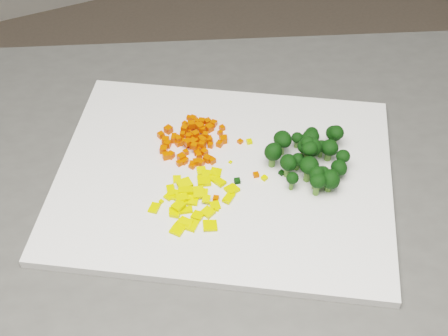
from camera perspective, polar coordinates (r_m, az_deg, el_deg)
name	(u,v)px	position (r m, az deg, el deg)	size (l,w,h in m)	color
cutting_board	(224,176)	(0.82, 0.00, -0.76)	(0.44, 0.34, 0.01)	white
carrot_pile	(194,135)	(0.85, -2.79, 3.04)	(0.10, 0.10, 0.03)	#EB3902
pepper_pile	(192,194)	(0.78, -2.91, -2.43)	(0.11, 0.11, 0.02)	yellow
broccoli_pile	(305,147)	(0.82, 7.37, 1.88)	(0.12, 0.12, 0.05)	black
carrot_cube_0	(188,143)	(0.84, -3.36, 2.31)	(0.01, 0.01, 0.01)	#EB3902
carrot_cube_1	(188,131)	(0.87, -3.35, 3.44)	(0.01, 0.01, 0.01)	#EB3902
carrot_cube_2	(189,142)	(0.84, -3.18, 2.42)	(0.01, 0.01, 0.01)	#EB3902
carrot_cube_3	(200,127)	(0.86, -2.22, 3.78)	(0.01, 0.01, 0.01)	#EB3902
carrot_cube_4	(211,145)	(0.85, -1.24, 2.09)	(0.01, 0.01, 0.01)	#EB3902
carrot_cube_5	(188,131)	(0.87, -3.31, 3.39)	(0.01, 0.01, 0.01)	#EB3902
carrot_cube_6	(202,121)	(0.88, -2.06, 4.28)	(0.01, 0.01, 0.01)	#EB3902
carrot_cube_7	(192,146)	(0.85, -2.99, 2.01)	(0.01, 0.01, 0.01)	#EB3902
carrot_cube_8	(164,150)	(0.85, -5.54, 1.69)	(0.01, 0.01, 0.01)	#EB3902
carrot_cube_9	(161,135)	(0.87, -5.79, 3.01)	(0.01, 0.01, 0.01)	#EB3902
carrot_cube_10	(189,118)	(0.89, -3.23, 4.62)	(0.01, 0.01, 0.01)	#EB3902
carrot_cube_11	(222,128)	(0.87, -0.17, 3.68)	(0.01, 0.01, 0.01)	#EB3902
carrot_cube_12	(214,123)	(0.88, -0.95, 4.10)	(0.01, 0.01, 0.01)	#EB3902
carrot_cube_13	(209,140)	(0.86, -1.39, 2.59)	(0.01, 0.01, 0.01)	#EB3902
carrot_cube_14	(201,163)	(0.83, -2.14, 0.48)	(0.01, 0.01, 0.01)	#EB3902
carrot_cube_15	(208,122)	(0.88, -1.50, 4.25)	(0.01, 0.01, 0.01)	#EB3902
carrot_cube_16	(201,138)	(0.85, -2.11, 2.74)	(0.01, 0.01, 0.01)	#EB3902
carrot_cube_17	(186,152)	(0.84, -3.52, 1.44)	(0.01, 0.01, 0.01)	#EB3902
carrot_cube_18	(166,140)	(0.86, -5.37, 2.53)	(0.01, 0.01, 0.01)	#EB3902
carrot_cube_19	(199,155)	(0.84, -2.33, 1.16)	(0.01, 0.01, 0.01)	#EB3902
carrot_cube_20	(225,138)	(0.86, 0.07, 2.80)	(0.01, 0.01, 0.01)	#EB3902
carrot_cube_21	(194,146)	(0.84, -2.74, 2.02)	(0.01, 0.01, 0.01)	#EB3902
carrot_cube_22	(193,142)	(0.84, -2.85, 2.36)	(0.01, 0.01, 0.01)	#EB3902
carrot_cube_23	(203,145)	(0.85, -1.92, 2.11)	(0.01, 0.01, 0.01)	#EB3902
carrot_cube_24	(199,123)	(0.88, -2.30, 4.17)	(0.01, 0.01, 0.01)	#EB3902
carrot_cube_25	(193,143)	(0.85, -2.85, 2.26)	(0.01, 0.01, 0.01)	#EB3902
carrot_cube_26	(197,152)	(0.84, -2.52, 1.49)	(0.01, 0.01, 0.01)	#EB3902
carrot_cube_27	(180,141)	(0.86, -4.05, 2.52)	(0.01, 0.01, 0.01)	#EB3902
carrot_cube_28	(175,139)	(0.86, -4.51, 2.68)	(0.01, 0.01, 0.01)	#EB3902
carrot_cube_29	(207,159)	(0.83, -1.54, 0.84)	(0.01, 0.01, 0.01)	#EB3902
carrot_cube_30	(174,136)	(0.86, -4.57, 2.92)	(0.01, 0.01, 0.01)	#EB3902
carrot_cube_31	(204,152)	(0.84, -1.82, 1.46)	(0.01, 0.01, 0.01)	#EB3902
carrot_cube_32	(203,140)	(0.84, -1.94, 2.54)	(0.01, 0.01, 0.01)	#EB3902
carrot_cube_33	(193,135)	(0.86, -2.87, 3.05)	(0.01, 0.01, 0.01)	#EB3902
carrot_cube_34	(196,140)	(0.86, -2.57, 2.57)	(0.01, 0.01, 0.01)	#EB3902
carrot_cube_35	(167,144)	(0.85, -5.20, 2.20)	(0.01, 0.01, 0.01)	#EB3902
carrot_cube_36	(220,133)	(0.87, -0.36, 3.23)	(0.01, 0.01, 0.01)	#EB3902
carrot_cube_37	(179,143)	(0.85, -4.10, 2.34)	(0.01, 0.01, 0.01)	#EB3902
carrot_cube_38	(185,160)	(0.83, -3.58, 0.69)	(0.01, 0.01, 0.01)	#EB3902
carrot_cube_39	(191,125)	(0.87, -3.00, 3.99)	(0.01, 0.01, 0.01)	#EB3902
carrot_cube_40	(190,127)	(0.88, -3.12, 3.75)	(0.01, 0.01, 0.01)	#EB3902
carrot_cube_41	(178,143)	(0.85, -4.20, 2.27)	(0.01, 0.01, 0.01)	#EB3902
carrot_cube_42	(212,161)	(0.83, -1.09, 0.68)	(0.01, 0.01, 0.01)	#EB3902
carrot_cube_43	(209,128)	(0.87, -1.34, 3.68)	(0.01, 0.01, 0.01)	#EB3902
carrot_cube_44	(199,147)	(0.85, -2.30, 1.90)	(0.01, 0.01, 0.01)	#EB3902
carrot_cube_45	(185,142)	(0.84, -3.61, 2.43)	(0.01, 0.01, 0.01)	#EB3902
carrot_cube_46	(168,130)	(0.87, -5.11, 3.52)	(0.01, 0.01, 0.01)	#EB3902
carrot_cube_47	(188,136)	(0.86, -3.28, 2.93)	(0.01, 0.01, 0.01)	#EB3902
carrot_cube_48	(193,127)	(0.88, -2.87, 3.80)	(0.01, 0.01, 0.01)	#EB3902
carrot_cube_49	(182,158)	(0.83, -3.90, 0.96)	(0.01, 0.01, 0.01)	#EB3902
carrot_cube_50	(186,160)	(0.83, -3.51, 0.71)	(0.01, 0.01, 0.01)	#EB3902
carrot_cube_51	(201,140)	(0.86, -2.09, 2.61)	(0.01, 0.01, 0.01)	#EB3902
carrot_cube_52	(179,163)	(0.83, -4.10, 0.44)	(0.01, 0.01, 0.01)	#EB3902
carrot_cube_53	(171,155)	(0.84, -4.89, 1.18)	(0.01, 0.01, 0.01)	#EB3902
carrot_cube_54	(183,141)	(0.86, -3.81, 2.45)	(0.01, 0.01, 0.01)	#EB3902
carrot_cube_55	(206,135)	(0.85, -1.70, 3.05)	(0.01, 0.01, 0.01)	#EB3902
carrot_cube_56	(187,143)	(0.85, -3.36, 2.32)	(0.01, 0.01, 0.01)	#EB3902
carrot_cube_57	(166,156)	(0.84, -5.34, 1.10)	(0.01, 0.01, 0.01)	#EB3902
carrot_cube_58	(178,139)	(0.85, -4.19, 2.66)	(0.01, 0.01, 0.01)	#EB3902
carrot_cube_59	(196,121)	(0.89, -2.56, 4.31)	(0.01, 0.01, 0.01)	#EB3902
carrot_cube_60	(184,162)	(0.83, -3.67, 0.58)	(0.01, 0.01, 0.01)	#EB3902
carrot_cube_61	(196,134)	(0.85, -2.62, 3.09)	(0.01, 0.01, 0.01)	#EB3902
carrot_cube_62	(200,140)	(0.86, -2.24, 2.54)	(0.01, 0.01, 0.01)	#EB3902
carrot_cube_63	(203,129)	(0.87, -1.96, 3.57)	(0.01, 0.01, 0.01)	#EB3902
carrot_cube_64	(192,164)	(0.83, -2.92, 0.40)	(0.01, 0.01, 0.01)	#EB3902
carrot_cube_65	(184,129)	(0.86, -3.63, 3.62)	(0.01, 0.01, 0.01)	#EB3902
carrot_cube_66	(202,144)	(0.84, -2.03, 2.18)	(0.01, 0.01, 0.01)	#EB3902
carrot_cube_67	(193,119)	(0.89, -2.86, 4.53)	(0.01, 0.01, 0.01)	#EB3902
carrot_cube_68	(198,127)	(0.88, -2.37, 3.81)	(0.01, 0.01, 0.01)	#EB3902
carrot_cube_69	(182,134)	(0.85, -3.82, 3.10)	(0.01, 0.01, 0.01)	#EB3902
carrot_cube_70	(223,140)	(0.86, -0.08, 2.59)	(0.01, 0.01, 0.01)	#EB3902
carrot_cube_71	(185,124)	(0.88, -3.60, 4.05)	(0.01, 0.01, 0.01)	#EB3902
carrot_cube_72	(202,129)	(0.86, -2.01, 3.54)	(0.01, 0.01, 0.01)	#EB3902
carrot_cube_73	(219,144)	(0.85, -0.42, 2.21)	(0.01, 0.01, 0.01)	#EB3902
carrot_cube_74	(196,162)	(0.83, -2.54, 0.54)	(0.01, 0.01, 0.01)	#EB3902
carrot_cube_75	(209,128)	(0.87, -1.40, 3.69)	(0.01, 0.01, 0.01)	#EB3902
pepper_chunk_0	(232,189)	(0.80, 0.72, -1.95)	(0.02, 0.02, 0.00)	yellow
pepper_chunk_1	(218,181)	(0.80, -0.51, -1.22)	(0.02, 0.01, 0.00)	yellow
pepper_chunk_2	(185,224)	(0.76, -3.58, -5.11)	(0.02, 0.01, 0.00)	yellow
pepper_chunk_3	(185,190)	(0.79, -3.55, -2.04)	(0.02, 0.01, 0.00)	yellow
pepper_chunk_4	(198,215)	(0.77, -2.42, -4.36)	(0.01, 0.01, 0.00)	yellow
pepper_chunk_5	(186,190)	(0.80, -3.48, -1.98)	(0.01, 0.02, 0.00)	yellow
pepper_chunk_6	(184,183)	(0.80, -3.64, -1.42)	(0.02, 0.01, 0.00)	yellow
pepper_chunk_7	(174,195)	(0.79, -4.57, -2.45)	(0.02, 0.02, 0.00)	yellow
pepper_chunk_8	(216,172)	(0.82, -0.75, -0.40)	(0.01, 0.02, 0.00)	yellow
pepper_chunk_9	(154,208)	(0.78, -6.39, -3.64)	(0.01, 0.02, 0.00)	yellow
pepper_chunk_10	(177,230)	(0.76, -4.28, -5.66)	(0.02, 0.02, 0.00)	yellow
pepper_chunk_11	(181,195)	(0.78, -3.93, -2.52)	(0.02, 0.01, 0.00)	yellow
pepper_chunk_12	(192,200)	(0.78, -2.98, -2.93)	(0.02, 0.02, 0.00)	yellow
pepper_chunk_13	(200,192)	(0.79, -2.17, -2.18)	(0.02, 0.01, 0.00)	yellow
pepper_chunk_14	(185,222)	(0.76, -3.62, -4.96)	(0.02, 0.01, 0.00)	yellow
pepper_chunk_15	(183,199)	(0.78, -3.79, -2.86)	(0.02, 0.01, 0.00)	yellow
pepper_chunk_16	(192,225)	(0.76, -2.91, -5.26)	(0.01, 0.02, 0.00)	yellow
pepper_chunk_17	(210,225)	(0.76, -1.29, -5.27)	(0.02, 0.02, 0.00)	yellow
pepper_chunk_18	(171,191)	(0.80, -4.86, -2.09)	(0.02, 0.01, 0.00)	yellow
pepper_chunk_19	(187,224)	(0.76, -3.43, -5.15)	(0.01, 0.02, 0.00)	yellow
pepper_chunk_20	(178,205)	(0.77, -4.19, -3.43)	(0.01, 0.01, 0.00)	yellow
pepper_chunk_21	(206,199)	(0.78, -1.64, -2.84)	(0.01, 0.01, 0.00)	yellow
pepper_chunk_22	(204,181)	(0.81, -1.85, -1.16)	(0.02, 0.02, 0.00)	yellow
pepper_chunk_23	(208,212)	(0.77, -1.49, -4.07)	(0.01, 0.01, 0.00)	yellow
pepper_chunk_24	(175,211)	(0.78, -4.47, -3.90)	(0.02, 0.01, 0.00)	yellow
pepper_chunk_25	(201,171)	(0.82, -2.08, -0.25)	(0.01, 0.01, 0.00)	yellow
pepper_chunk_26	(199,192)	(0.79, -2.34, -2.22)	(0.02, 0.01, 0.00)	yellow
pepper_chunk_27	(176,212)	(0.77, -4.42, -4.05)	(0.01, 0.02, 0.00)	yellow
pepper_chunk_28	(171,195)	(0.79, -4.87, -2.47)	(0.02, 0.01, 0.00)	yellow
pepper_chunk_29	(212,175)	(0.81, -1.13, -0.62)	(0.02, 0.01, 0.00)	yellow
pepper_chunk_30	(177,179)	(0.81, -4.32, -1.03)	(0.01, 0.01, 0.00)	yellow
pepper_chunk_31	(186,210)	(0.77, -3.52, -3.87)	(0.02, 0.01, 0.00)	yellow
pepper_chunk_32	(215,206)	(0.78, -0.85, -3.45)	(0.01, 0.01, 0.00)	yellow
pepper_chunk_33	(229,198)	(0.79, 0.44, -2.73)	(0.02, 0.01, 0.00)	yellow
pepper_chunk_34	(206,175)	(0.81, -1.66, -0.63)	(0.01, 0.01, 0.00)	yellow
broccoli_floret_0	(309,153)	(0.81, 7.75, 1.41)	(0.03, 0.03, 0.03)	black
broccoli_floret_1	(329,182)	(0.80, 9.59, -1.27)	(0.03, 0.03, 0.03)	black
broccoli_floret_2	(329,151)	(0.84, 9.62, 1.50)	(0.03, 0.03, 0.03)	black
broccoli_floret_3	(308,141)	(0.85, 7.71, 2.44)	(0.03, 0.03, 0.03)	black
broccoli_floret_4	(306,151)	(0.82, 7.52, 1.54)	(0.02, 0.02, 0.03)	black
broccoli_floret_5	(308,170)	(0.80, 7.68, -0.19)	(0.03, 0.03, 0.04)	black
broccoli_floret_6	(311,137)	(0.86, 7.95, 2.85)	(0.02, 0.02, 0.03)	black
broccoli_floret_7	(335,137)	(0.85, 10.10, 2.77)	(0.03, 0.03, 0.03)	black
broccoli_floret_8	(321,149)	(0.84, 8.84, 1.69)	(0.02, 0.02, 0.03)	black
broccoli_floret_9	(317,185)	(0.79, 8.50, -1.55)	(0.03, 0.03, 0.03)	black
broccoli_floret_10	(292,182)	(0.79, 6.20, -1.27)	(0.02, 0.02, 0.03)	black
broccoli_floret_11	(310,139)	(0.85, 7.89, 2.61)	(0.03, 0.03, 0.03)	black
broccoli_floret_12	(333,137)	(0.86, 9.92, 2.80)	(0.03, 0.03, 0.03)	black
broccoli_floret_13	(307,148)	(0.82, 7.56, 1.86)	(0.02, 0.02, 0.03)	black
broccoli_floret_14	(297,141)	(0.85, 6.65, 2.49)	(0.02, 0.02, 0.02)	black
broccoli_floret_15	(304,149)	(0.82, 7.37, 1.71)	(0.03, 0.03, 0.03)	black
broccoli_floret_16	(322,177)	(0.80, 8.91, -0.83)	(0.03, 0.03, 0.03)	black
broccoli_floret_17	(342,161)	(0.83, 10.71, 0.66)	(0.03, 0.03, 0.03)	black
broccoli_floret_18	(328,151)	(0.84, 9.53, 1.54)	(0.03, 0.03, 0.03)	black
broccoli_floret_19	(287,167)	(0.81, 5.81, 0.10)	(0.03, 0.03, 0.03)	black
broccoli_floret_20	(272,156)	(0.82, 4.44, 1.09)	(0.03, 0.03, 0.03)	black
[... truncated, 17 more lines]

